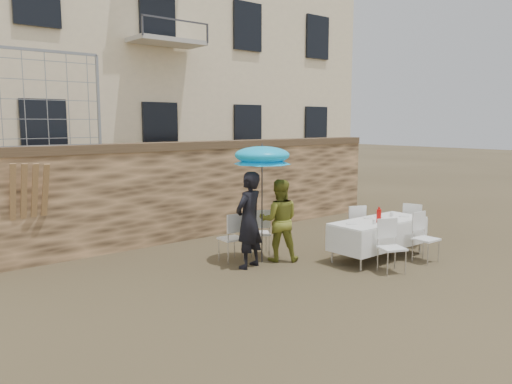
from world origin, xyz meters
TOP-DOWN VIEW (x-y plane):
  - ground at (0.00, 0.00)m, footprint 80.00×80.00m
  - stone_wall at (0.00, 5.00)m, footprint 13.00×0.50m
  - chain_link_fence at (-3.00, 5.00)m, footprint 3.20×0.06m
  - man_suit at (0.21, 2.18)m, footprint 0.75×0.59m
  - woman_dress at (0.96, 2.18)m, footprint 0.98×0.96m
  - umbrella at (0.61, 2.28)m, footprint 1.09×1.09m
  - couple_chair_left at (0.21, 2.73)m, footprint 0.52×0.52m
  - couple_chair_right at (0.91, 2.73)m, footprint 0.66×0.66m
  - banquet_table at (2.57, 1.04)m, footprint 2.10×0.85m
  - soda_bottle at (2.37, 0.89)m, footprint 0.09×0.09m
  - table_chair_front_left at (1.97, 0.29)m, footprint 0.63×0.63m
  - table_chair_front_right at (3.07, 0.29)m, footprint 0.49×0.49m
  - table_chair_back at (2.77, 1.84)m, footprint 0.62×0.62m
  - table_chair_side at (3.97, 1.14)m, footprint 0.60×0.60m
  - wood_planks at (-2.88, 4.75)m, footprint 0.70×0.20m

SIDE VIEW (x-z plane):
  - ground at x=0.00m, z-range 0.00..0.00m
  - couple_chair_left at x=0.21m, z-range 0.00..0.96m
  - couple_chair_right at x=0.91m, z-range 0.00..0.96m
  - table_chair_front_left at x=1.97m, z-range 0.00..0.96m
  - table_chair_front_right at x=3.07m, z-range 0.00..0.96m
  - table_chair_back at x=2.77m, z-range 0.00..0.96m
  - table_chair_side at x=3.97m, z-range 0.00..0.96m
  - banquet_table at x=2.57m, z-range 0.34..1.12m
  - woman_dress at x=0.96m, z-range 0.00..1.60m
  - man_suit at x=0.21m, z-range 0.00..1.80m
  - soda_bottle at x=2.37m, z-range 0.77..1.04m
  - wood_planks at x=-2.88m, z-range 0.00..2.00m
  - stone_wall at x=0.00m, z-range 0.00..2.20m
  - umbrella at x=0.61m, z-range 0.95..3.07m
  - chain_link_fence at x=-3.00m, z-range 2.20..4.00m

